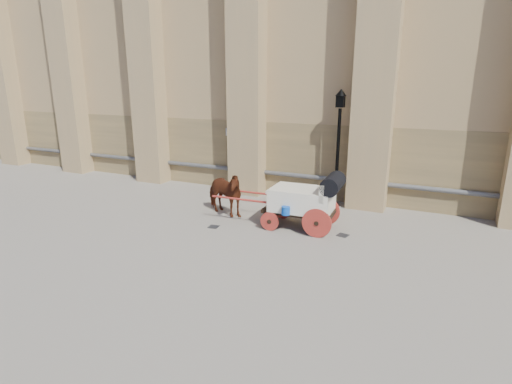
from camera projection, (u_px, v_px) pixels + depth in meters
The scene contains 6 objects.
ground at pixel (227, 221), 13.62m from camera, with size 90.00×90.00×0.00m, color slate.
horse at pixel (223, 193), 14.10m from camera, with size 0.87×1.92×1.62m, color #612915.
carriage at pixel (306, 199), 12.71m from camera, with size 4.30×1.56×1.86m.
street_lamp at pixel (338, 145), 14.73m from camera, with size 0.41×0.41×4.36m.
drain_grate_near at pixel (214, 227), 13.09m from camera, with size 0.32×0.32×0.01m, color black.
drain_grate_far at pixel (343, 235), 12.36m from camera, with size 0.32×0.32×0.01m, color black.
Camera 1 is at (6.34, -11.22, 4.61)m, focal length 28.00 mm.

